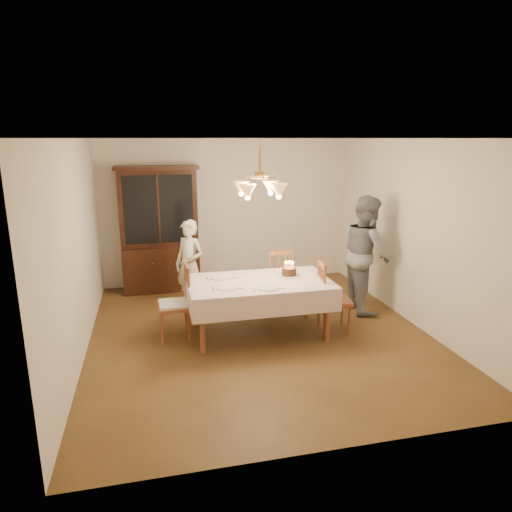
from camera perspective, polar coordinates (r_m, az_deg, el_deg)
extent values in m
plane|color=#513417|center=(6.36, 0.41, -9.65)|extent=(5.00, 5.00, 0.00)
plane|color=white|center=(5.80, 0.46, 14.49)|extent=(5.00, 5.00, 0.00)
plane|color=silver|center=(8.35, -3.60, 5.51)|extent=(4.50, 0.00, 4.50)
plane|color=silver|center=(3.66, 9.70, -6.51)|extent=(4.50, 0.00, 4.50)
plane|color=silver|center=(5.86, -21.50, 0.64)|extent=(0.00, 5.00, 5.00)
plane|color=silver|center=(6.82, 19.16, 2.70)|extent=(0.00, 5.00, 5.00)
cube|color=brown|center=(6.10, 0.43, -3.37)|extent=(1.80, 1.00, 0.04)
cube|color=white|center=(6.09, 0.43, -3.16)|extent=(1.90, 1.10, 0.01)
cylinder|color=brown|center=(5.71, -6.70, -8.77)|extent=(0.07, 0.07, 0.71)
cylinder|color=brown|center=(6.09, 8.95, -7.34)|extent=(0.07, 0.07, 0.71)
cylinder|color=brown|center=(6.48, -7.56, -5.89)|extent=(0.07, 0.07, 0.71)
cylinder|color=brown|center=(6.82, 6.32, -4.82)|extent=(0.07, 0.07, 0.71)
cube|color=black|center=(8.17, -11.72, -1.44)|extent=(1.30, 0.50, 0.80)
cube|color=black|center=(8.00, -12.12, 5.91)|extent=(1.30, 0.40, 1.30)
cube|color=black|center=(7.81, -12.08, 5.70)|extent=(1.14, 0.01, 1.14)
cube|color=black|center=(7.89, -12.37, 10.74)|extent=(1.38, 0.54, 0.06)
cube|color=brown|center=(7.04, 2.48, -3.32)|extent=(0.50, 0.49, 0.05)
cube|color=brown|center=(6.73, 3.21, 0.45)|extent=(0.40, 0.10, 0.06)
cylinder|color=brown|center=(7.33, 3.18, -4.52)|extent=(0.04, 0.04, 0.43)
cylinder|color=brown|center=(7.19, 0.58, -4.89)|extent=(0.04, 0.04, 0.43)
cylinder|color=brown|center=(7.04, 4.38, -5.35)|extent=(0.04, 0.04, 0.43)
cylinder|color=brown|center=(6.90, 1.70, -5.75)|extent=(0.04, 0.04, 0.43)
cube|color=brown|center=(6.16, -10.23, -6.19)|extent=(0.43, 0.45, 0.05)
cube|color=brown|center=(6.01, -8.65, -1.41)|extent=(0.05, 0.40, 0.06)
cylinder|color=brown|center=(6.40, -11.81, -7.71)|extent=(0.04, 0.04, 0.43)
cylinder|color=brown|center=(6.07, -11.60, -8.97)|extent=(0.04, 0.04, 0.43)
cylinder|color=brown|center=(6.42, -8.76, -7.49)|extent=(0.04, 0.04, 0.43)
cylinder|color=brown|center=(6.09, -8.37, -8.72)|extent=(0.04, 0.04, 0.43)
cube|color=beige|center=(6.14, -10.25, -5.88)|extent=(0.39, 0.41, 0.03)
cube|color=brown|center=(6.36, 9.77, -5.50)|extent=(0.48, 0.50, 0.05)
cube|color=brown|center=(6.15, 8.26, -1.02)|extent=(0.09, 0.40, 0.06)
cylinder|color=brown|center=(6.32, 11.59, -7.98)|extent=(0.04, 0.04, 0.43)
cylinder|color=brown|center=(6.64, 10.74, -6.81)|extent=(0.04, 0.04, 0.43)
cylinder|color=brown|center=(6.24, 8.56, -8.15)|extent=(0.04, 0.04, 0.43)
cylinder|color=brown|center=(6.56, 7.85, -6.96)|extent=(0.04, 0.04, 0.43)
imported|color=#F3EBCD|center=(7.09, -8.29, -1.17)|extent=(0.60, 0.60, 1.41)
imported|color=slate|center=(7.15, 13.55, 0.27)|extent=(0.70, 0.89, 1.78)
cylinder|color=white|center=(6.31, 4.15, -2.45)|extent=(0.30, 0.30, 0.01)
cylinder|color=#3A1C0D|center=(6.29, 4.16, -1.92)|extent=(0.20, 0.20, 0.11)
cylinder|color=#598CD8|center=(6.29, 4.68, -1.11)|extent=(0.01, 0.01, 0.07)
sphere|color=#FFB23F|center=(6.28, 4.69, -0.76)|extent=(0.01, 0.01, 0.01)
cylinder|color=pink|center=(6.31, 4.56, -1.06)|extent=(0.01, 0.01, 0.07)
sphere|color=#FFB23F|center=(6.30, 4.57, -0.71)|extent=(0.01, 0.01, 0.01)
cylinder|color=#EACC66|center=(6.32, 4.37, -1.02)|extent=(0.01, 0.01, 0.07)
sphere|color=#FFB23F|center=(6.31, 4.37, -0.67)|extent=(0.01, 0.01, 0.01)
cylinder|color=#598CD8|center=(6.33, 4.13, -1.00)|extent=(0.01, 0.01, 0.07)
sphere|color=#FFB23F|center=(6.32, 4.14, -0.66)|extent=(0.01, 0.01, 0.01)
cylinder|color=pink|center=(6.32, 3.90, -1.02)|extent=(0.01, 0.01, 0.07)
sphere|color=#FFB23F|center=(6.31, 3.91, -0.67)|extent=(0.01, 0.01, 0.01)
cylinder|color=#EACC66|center=(6.30, 3.73, -1.06)|extent=(0.01, 0.01, 0.07)
sphere|color=#FFB23F|center=(6.29, 3.74, -0.71)|extent=(0.01, 0.01, 0.01)
cylinder|color=#598CD8|center=(6.28, 3.64, -1.12)|extent=(0.01, 0.01, 0.07)
sphere|color=#FFB23F|center=(6.27, 3.65, -0.76)|extent=(0.01, 0.01, 0.01)
cylinder|color=pink|center=(6.25, 3.66, -1.18)|extent=(0.01, 0.01, 0.07)
sphere|color=#FFB23F|center=(6.24, 3.66, -0.83)|extent=(0.01, 0.01, 0.01)
cylinder|color=#EACC66|center=(6.23, 3.78, -1.24)|extent=(0.01, 0.01, 0.07)
sphere|color=#FFB23F|center=(6.22, 3.78, -0.88)|extent=(0.01, 0.01, 0.01)
cylinder|color=#598CD8|center=(6.22, 3.97, -1.28)|extent=(0.01, 0.01, 0.07)
sphere|color=#FFB23F|center=(6.21, 3.98, -0.92)|extent=(0.01, 0.01, 0.01)
cylinder|color=pink|center=(6.21, 4.21, -1.29)|extent=(0.01, 0.01, 0.07)
sphere|color=#FFB23F|center=(6.20, 4.22, -0.94)|extent=(0.01, 0.01, 0.01)
cylinder|color=#EACC66|center=(6.22, 4.44, -1.28)|extent=(0.01, 0.01, 0.07)
sphere|color=#FFB23F|center=(6.21, 4.45, -0.92)|extent=(0.01, 0.01, 0.01)
cylinder|color=#598CD8|center=(6.24, 4.62, -1.24)|extent=(0.01, 0.01, 0.07)
sphere|color=#FFB23F|center=(6.23, 4.62, -0.88)|extent=(0.01, 0.01, 0.01)
cylinder|color=pink|center=(6.26, 4.70, -1.18)|extent=(0.01, 0.01, 0.07)
sphere|color=#FFB23F|center=(6.25, 4.71, -0.83)|extent=(0.01, 0.01, 0.01)
cylinder|color=white|center=(5.79, -3.78, -4.02)|extent=(0.23, 0.23, 0.02)
cube|color=silver|center=(5.76, -5.37, -4.16)|extent=(0.01, 0.16, 0.01)
cube|color=beige|center=(5.81, -2.21, -3.93)|extent=(0.10, 0.10, 0.01)
cylinder|color=white|center=(5.77, 1.42, -4.06)|extent=(0.26, 0.26, 0.02)
cube|color=silver|center=(5.73, -0.26, -4.22)|extent=(0.02, 0.16, 0.01)
cube|color=beige|center=(5.81, 3.08, -3.95)|extent=(0.10, 0.10, 0.01)
cylinder|color=white|center=(6.22, -4.46, -2.70)|extent=(0.26, 0.26, 0.02)
cube|color=silver|center=(6.20, -6.06, -2.84)|extent=(0.01, 0.16, 0.01)
cube|color=beige|center=(6.25, -2.87, -2.62)|extent=(0.10, 0.10, 0.01)
cylinder|color=#BF8C3F|center=(5.81, 0.46, 12.52)|extent=(0.02, 0.02, 0.40)
cylinder|color=#BF8C3F|center=(5.82, 0.45, 10.06)|extent=(0.12, 0.12, 0.10)
cone|color=#D8994C|center=(6.08, 1.84, 8.53)|extent=(0.22, 0.22, 0.18)
sphere|color=#FFD899|center=(6.08, 1.84, 7.88)|extent=(0.07, 0.07, 0.07)
cone|color=#D8994C|center=(5.99, -1.86, 8.44)|extent=(0.22, 0.22, 0.18)
sphere|color=#FFD899|center=(5.99, -1.86, 7.78)|extent=(0.07, 0.07, 0.07)
cone|color=#D8994C|center=(5.60, -1.06, 8.03)|extent=(0.22, 0.22, 0.18)
sphere|color=#FFD899|center=(5.61, -1.06, 7.32)|extent=(0.07, 0.07, 0.07)
cone|color=#D8994C|center=(5.70, 2.88, 8.13)|extent=(0.22, 0.22, 0.18)
sphere|color=#FFD899|center=(5.70, 2.87, 7.43)|extent=(0.07, 0.07, 0.07)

